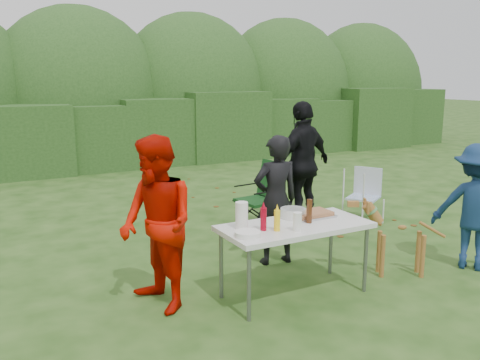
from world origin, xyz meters
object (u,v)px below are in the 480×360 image
person_cook (276,200)px  camping_chair (259,196)px  mustard_bottle (277,221)px  ketchup_bottle (263,219)px  beer_bottle (309,211)px  dog (401,239)px  person_black_puffy (303,164)px  person_red_jacket (157,224)px  child (476,207)px  paper_towel_roll (242,215)px  lawn_chair (363,195)px  folding_table (295,229)px

person_cook → camping_chair: person_cook is taller
mustard_bottle → ketchup_bottle: 0.13m
person_cook → ketchup_bottle: size_ratio=6.92×
person_cook → beer_bottle: person_cook is taller
dog → person_black_puffy: bearing=-65.1°
person_red_jacket → beer_bottle: person_red_jacket is taller
dog → beer_bottle: beer_bottle is taller
person_red_jacket → dog: bearing=70.0°
mustard_bottle → beer_bottle: (0.43, 0.07, 0.02)m
child → paper_towel_roll: child is taller
dog → lawn_chair: dog is taller
lawn_chair → person_cook: bearing=-10.0°
dog → mustard_bottle: size_ratio=4.37×
child → lawn_chair: child is taller
person_cook → person_black_puffy: 1.67m
child → mustard_bottle: child is taller
camping_chair → beer_bottle: size_ratio=4.16×
folding_table → mustard_bottle: bearing=-160.5°
lawn_chair → mustard_bottle: bearing=1.9°
person_cook → lawn_chair: person_cook is taller
lawn_chair → beer_bottle: 2.89m
ketchup_bottle → person_cook: bearing=51.8°
camping_chair → mustard_bottle: camping_chair is taller
person_red_jacket → camping_chair: size_ratio=1.66×
ketchup_bottle → paper_towel_roll: (-0.15, 0.15, 0.02)m
dog → camping_chair: bearing=-46.5°
person_cook → paper_towel_roll: 1.13m
person_black_puffy → beer_bottle: person_black_puffy is taller
person_red_jacket → dog: person_red_jacket is taller
dog → paper_towel_roll: size_ratio=3.36×
person_red_jacket → person_black_puffy: (2.82, 1.66, 0.09)m
mustard_bottle → camping_chair: bearing=63.5°
lawn_chair → beer_bottle: bearing=5.4°
folding_table → beer_bottle: size_ratio=6.25×
paper_towel_roll → ketchup_bottle: bearing=-44.3°
ketchup_bottle → beer_bottle: bearing=0.1°
person_black_puffy → ketchup_bottle: 2.79m
mustard_bottle → paper_towel_roll: bearing=139.3°
lawn_chair → dog: bearing=27.5°
dog → mustard_bottle: (-1.62, 0.02, 0.42)m
beer_bottle → camping_chair: bearing=72.6°
lawn_chair → ketchup_bottle: ketchup_bottle is taller
folding_table → ketchup_bottle: size_ratio=6.82×
person_black_puffy → paper_towel_roll: 2.79m
person_red_jacket → mustard_bottle: 1.12m
child → camping_chair: bearing=-4.1°
person_black_puffy → dog: (-0.18, -2.14, -0.50)m
ketchup_bottle → camping_chair: bearing=60.5°
dog → ketchup_bottle: bearing=26.6°
person_cook → lawn_chair: size_ratio=1.86×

